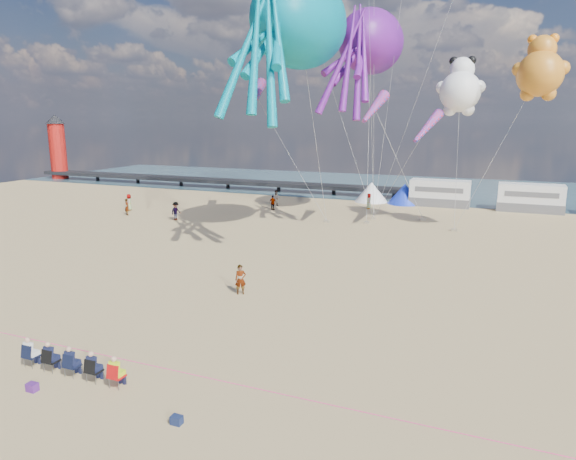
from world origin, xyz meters
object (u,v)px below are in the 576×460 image
(sandbag_d, at_px, (423,219))
(windsock_mid, at_px, (374,108))
(sandbag_e, at_px, (374,218))
(beachgoer_3, at_px, (273,203))
(kite_teddy_orange, at_px, (540,74))
(motorhome_1, at_px, (530,198))
(sandbag_a, at_px, (327,221))
(spectator_row, at_px, (72,361))
(beachgoer_2, at_px, (176,211))
(lighthouse, at_px, (58,151))
(cooler_purple, at_px, (32,387))
(kite_panda, at_px, (460,92))
(cooler_navy, at_px, (177,420))
(tent_white, at_px, (371,192))
(motorhome_0, at_px, (440,193))
(windsock_left, at_px, (256,95))
(windsock_right, at_px, (427,127))
(beachgoer_5, at_px, (127,207))
(beachgoer_6, at_px, (369,201))
(standing_person, at_px, (241,280))
(kite_octopus_purple, at_px, (371,42))
(sandbag_b, at_px, (366,223))
(kite_octopus_teal, at_px, (299,22))
(beachgoer_0, at_px, (129,202))
(sandbag_c, at_px, (454,230))

(sandbag_d, bearing_deg, windsock_mid, -116.16)
(sandbag_e, bearing_deg, beachgoer_3, 174.86)
(kite_teddy_orange, bearing_deg, sandbag_d, 131.67)
(motorhome_1, height_order, sandbag_a, motorhome_1)
(spectator_row, distance_m, beachgoer_2, 31.61)
(lighthouse, relative_size, cooler_purple, 22.50)
(sandbag_d, height_order, kite_panda, kite_panda)
(cooler_navy, bearing_deg, tent_white, 95.86)
(beachgoer_3, height_order, kite_panda, kite_panda)
(sandbag_a, bearing_deg, motorhome_0, 57.40)
(beachgoer_3, height_order, windsock_left, windsock_left)
(sandbag_d, height_order, windsock_right, windsock_right)
(motorhome_0, bearing_deg, sandbag_e, -115.67)
(beachgoer_2, distance_m, beachgoer_5, 6.35)
(motorhome_0, xyz_separation_m, beachgoer_6, (-7.07, -4.98, -0.63))
(motorhome_0, bearing_deg, beachgoer_3, -149.89)
(standing_person, bearing_deg, cooler_purple, -132.56)
(beachgoer_3, bearing_deg, standing_person, 123.29)
(lighthouse, bearing_deg, cooler_navy, -41.46)
(motorhome_1, bearing_deg, windsock_left, -146.52)
(motorhome_1, xyz_separation_m, beachgoer_6, (-16.57, -4.98, -0.63))
(standing_person, distance_m, kite_octopus_purple, 29.08)
(tent_white, xyz_separation_m, windsock_mid, (3.93, -16.74, 9.63))
(motorhome_1, relative_size, sandbag_b, 13.20)
(beachgoer_2, distance_m, sandbag_a, 14.99)
(lighthouse, distance_m, motorhome_0, 62.20)
(spectator_row, height_order, windsock_mid, windsock_mid)
(lighthouse, height_order, kite_octopus_teal, kite_octopus_teal)
(tent_white, distance_m, beachgoer_5, 28.35)
(motorhome_1, relative_size, windsock_left, 0.86)
(kite_octopus_purple, relative_size, windsock_right, 2.60)
(beachgoer_5, distance_m, kite_octopus_teal, 26.58)
(beachgoer_6, bearing_deg, standing_person, -29.92)
(sandbag_d, bearing_deg, cooler_purple, -102.77)
(kite_octopus_teal, distance_m, kite_panda, 15.53)
(kite_octopus_purple, height_order, windsock_left, kite_octopus_purple)
(motorhome_0, bearing_deg, kite_panda, -79.02)
(standing_person, bearing_deg, lighthouse, 111.31)
(motorhome_1, height_order, kite_panda, kite_panda)
(tent_white, height_order, cooler_navy, tent_white)
(spectator_row, bearing_deg, sandbag_a, 90.47)
(beachgoer_3, bearing_deg, spectator_row, 115.14)
(beachgoer_0, relative_size, windsock_left, 0.23)
(sandbag_c, height_order, kite_octopus_purple, kite_octopus_purple)
(motorhome_1, bearing_deg, kite_octopus_purple, -143.21)
(tent_white, relative_size, kite_teddy_orange, 0.67)
(standing_person, distance_m, windsock_mid, 21.65)
(motorhome_0, bearing_deg, beachgoer_0, -152.84)
(windsock_mid, bearing_deg, beachgoer_6, 111.15)
(beachgoer_2, bearing_deg, sandbag_a, -63.63)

